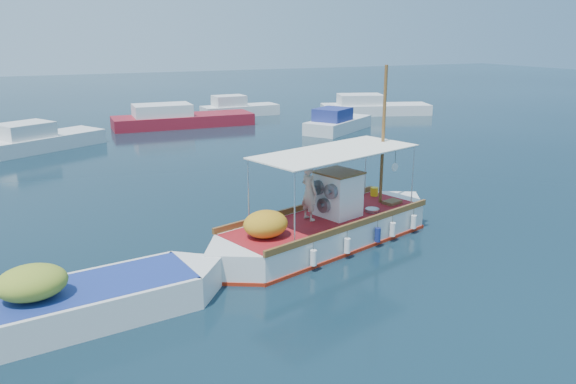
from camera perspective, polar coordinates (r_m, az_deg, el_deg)
name	(u,v)px	position (r m, az deg, el deg)	size (l,w,h in m)	color
ground	(329,244)	(17.48, 4.18, -5.25)	(160.00, 160.00, 0.00)	black
fishing_caique	(326,229)	(17.30, 3.85, -3.73)	(8.61, 4.30, 5.50)	white
dinghy	(76,306)	(13.71, -20.76, -10.81)	(7.12, 2.72, 1.75)	white
bg_boat_nw	(40,141)	(34.18, -23.92, 4.77)	(6.89, 5.34, 1.80)	silver
bg_boat_n	(179,119)	(39.85, -11.00, 7.24)	(9.62, 3.09, 1.80)	maroon
bg_boat_ne	(337,124)	(37.34, 5.01, 6.91)	(5.93, 4.96, 1.80)	silver
bg_boat_e	(372,108)	(45.62, 8.55, 8.43)	(8.86, 5.11, 1.80)	silver
bg_boat_far_n	(238,109)	(44.58, -5.13, 8.36)	(6.06, 2.23, 1.80)	silver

